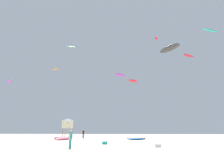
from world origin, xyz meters
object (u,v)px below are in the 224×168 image
(kite_aloft_3, at_px, (9,81))
(kite_aloft_8, at_px, (210,30))
(gear_bag, at_px, (105,143))
(kite_aloft_0, at_px, (169,48))
(kite_aloft_2, at_px, (120,75))
(kite_grounded_mid, at_px, (136,139))
(cooler_box, at_px, (158,145))
(kite_aloft_6, at_px, (189,56))
(kite_aloft_4, at_px, (71,47))
(lifeguard_tower, at_px, (68,123))
(person_foreground, at_px, (70,137))
(person_midground, at_px, (83,133))
(kite_aloft_1, at_px, (156,38))
(kite_grounded_near, at_px, (63,138))
(kite_aloft_5, at_px, (133,81))
(kite_aloft_9, at_px, (55,69))

(kite_aloft_3, relative_size, kite_aloft_8, 0.95)
(gear_bag, distance_m, kite_aloft_0, 21.69)
(kite_aloft_2, relative_size, kite_aloft_8, 1.32)
(kite_grounded_mid, relative_size, kite_aloft_3, 1.15)
(cooler_box, bearing_deg, kite_grounded_mid, 96.43)
(kite_aloft_2, bearing_deg, kite_aloft_0, -63.55)
(gear_bag, bearing_deg, kite_aloft_6, 57.05)
(kite_aloft_4, height_order, kite_aloft_6, kite_aloft_6)
(lifeguard_tower, height_order, cooler_box, lifeguard_tower)
(cooler_box, bearing_deg, kite_aloft_3, 151.86)
(person_foreground, distance_m, kite_aloft_2, 38.45)
(kite_aloft_3, bearing_deg, kite_aloft_6, 30.40)
(person_midground, height_order, kite_aloft_1, kite_aloft_1)
(gear_bag, bearing_deg, kite_aloft_1, 67.96)
(person_foreground, distance_m, kite_aloft_3, 23.28)
(lifeguard_tower, height_order, kite_aloft_2, kite_aloft_2)
(kite_aloft_1, relative_size, kite_aloft_8, 0.88)
(gear_bag, bearing_deg, kite_grounded_near, 130.89)
(person_foreground, xyz_separation_m, kite_aloft_2, (3.26, 34.87, 15.88))
(cooler_box, xyz_separation_m, kite_aloft_2, (-4.53, 33.26, 16.62))
(kite_grounded_near, distance_m, kite_aloft_1, 36.93)
(person_foreground, bearing_deg, kite_aloft_5, -93.30)
(lifeguard_tower, xyz_separation_m, kite_aloft_9, (-6.63, 6.77, 15.58))
(kite_aloft_3, distance_m, kite_aloft_4, 19.93)
(kite_aloft_5, bearing_deg, lifeguard_tower, -146.07)
(kite_aloft_4, xyz_separation_m, kite_aloft_5, (16.42, 9.27, -7.19))
(kite_aloft_0, height_order, kite_aloft_5, kite_aloft_0)
(kite_aloft_9, bearing_deg, kite_grounded_mid, -41.84)
(person_midground, relative_size, kite_grounded_near, 0.41)
(cooler_box, distance_m, kite_aloft_3, 28.67)
(kite_grounded_mid, distance_m, kite_aloft_9, 34.58)
(kite_aloft_5, height_order, kite_aloft_6, kite_aloft_6)
(person_foreground, xyz_separation_m, kite_aloft_0, (12.90, 15.49, 15.00))
(person_midground, bearing_deg, person_foreground, -175.80)
(lifeguard_tower, distance_m, kite_aloft_5, 22.75)
(kite_aloft_6, bearing_deg, kite_aloft_1, -151.08)
(kite_aloft_1, xyz_separation_m, kite_aloft_3, (-29.40, -17.60, -16.32))
(kite_grounded_near, bearing_deg, kite_aloft_8, -3.88)
(kite_aloft_8, bearing_deg, lifeguard_tower, 151.66)
(gear_bag, distance_m, kite_aloft_8, 24.70)
(person_foreground, bearing_deg, kite_aloft_9, -58.17)
(cooler_box, bearing_deg, kite_aloft_8, 43.63)
(kite_grounded_near, xyz_separation_m, lifeguard_tower, (-3.60, 13.21, 2.83))
(person_midground, relative_size, kite_aloft_0, 0.38)
(kite_grounded_mid, height_order, lifeguard_tower, lifeguard_tower)
(kite_grounded_mid, bearing_deg, kite_aloft_2, 98.56)
(person_midground, bearing_deg, kite_aloft_0, -110.22)
(gear_bag, xyz_separation_m, kite_aloft_4, (-11.97, 23.36, 22.67))
(cooler_box, relative_size, kite_aloft_8, 0.19)
(person_foreground, distance_m, kite_grounded_near, 14.60)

